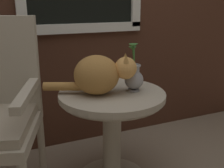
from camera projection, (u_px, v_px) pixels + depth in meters
name	position (u px, v px, depth m)	size (l,w,h in m)	color
wicker_side_table	(112.00, 120.00, 1.67)	(0.63, 0.63, 0.62)	#B2A893
cat	(99.00, 74.00, 1.55)	(0.51, 0.31, 0.23)	#AD7A3D
pewter_vase_with_ivy	(134.00, 77.00, 1.61)	(0.11, 0.12, 0.29)	#99999E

